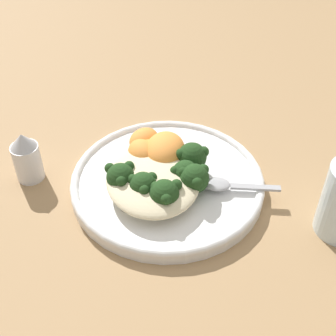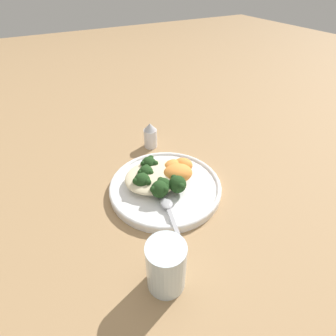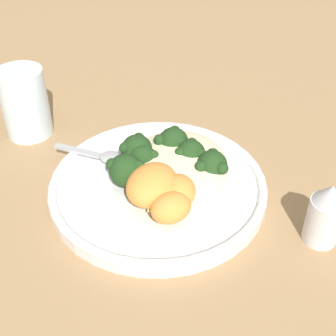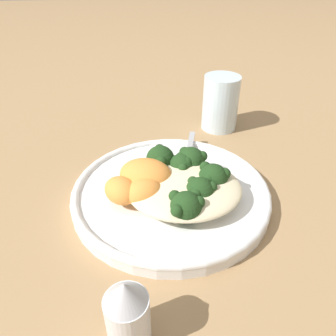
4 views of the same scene
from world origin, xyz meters
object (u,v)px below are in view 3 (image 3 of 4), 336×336
(sweet_potato_chunk_2, at_px, (152,185))
(broccoli_stalk_3, at_px, (170,147))
(sweet_potato_chunk_0, at_px, (171,208))
(broccoli_stalk_6, at_px, (129,172))
(broccoli_stalk_2, at_px, (176,164))
(spoon, at_px, (106,156))
(sweet_potato_chunk_3, at_px, (179,191))
(quinoa_mound, at_px, (177,165))
(broccoli_stalk_0, at_px, (206,169))
(water_glass, at_px, (25,103))
(broccoli_stalk_5, at_px, (142,158))
(salt_shaker, at_px, (325,214))
(broccoli_stalk_1, at_px, (186,161))
(sweet_potato_chunk_1, at_px, (170,192))
(plate, at_px, (158,188))
(broccoli_stalk_4, at_px, (145,163))

(sweet_potato_chunk_2, bearing_deg, broccoli_stalk_3, 172.17)
(sweet_potato_chunk_0, bearing_deg, broccoli_stalk_6, -132.29)
(broccoli_stalk_2, relative_size, broccoli_stalk_3, 0.76)
(broccoli_stalk_2, height_order, broccoli_stalk_6, broccoli_stalk_6)
(spoon, bearing_deg, sweet_potato_chunk_3, 159.26)
(sweet_potato_chunk_2, distance_m, sweet_potato_chunk_3, 0.03)
(quinoa_mound, distance_m, broccoli_stalk_0, 0.04)
(sweet_potato_chunk_3, xyz_separation_m, water_glass, (-0.15, -0.24, 0.01))
(broccoli_stalk_5, height_order, sweet_potato_chunk_3, broccoli_stalk_5)
(broccoli_stalk_6, height_order, salt_shaker, salt_shaker)
(water_glass, xyz_separation_m, salt_shaker, (0.17, 0.40, -0.01))
(broccoli_stalk_3, distance_m, broccoli_stalk_5, 0.04)
(sweet_potato_chunk_0, bearing_deg, salt_shaker, 94.01)
(sweet_potato_chunk_3, bearing_deg, broccoli_stalk_1, 177.78)
(broccoli_stalk_1, distance_m, sweet_potato_chunk_0, 0.09)
(broccoli_stalk_1, xyz_separation_m, sweet_potato_chunk_2, (0.05, -0.03, 0.00))
(broccoli_stalk_2, distance_m, broccoli_stalk_3, 0.03)
(broccoli_stalk_3, height_order, sweet_potato_chunk_1, broccoli_stalk_3)
(broccoli_stalk_0, relative_size, broccoli_stalk_6, 1.02)
(broccoli_stalk_0, distance_m, sweet_potato_chunk_0, 0.08)
(broccoli_stalk_1, height_order, salt_shaker, salt_shaker)
(plate, relative_size, sweet_potato_chunk_0, 5.67)
(broccoli_stalk_1, bearing_deg, broccoli_stalk_5, 114.04)
(sweet_potato_chunk_1, height_order, salt_shaker, salt_shaker)
(sweet_potato_chunk_1, bearing_deg, broccoli_stalk_2, -179.74)
(broccoli_stalk_6, relative_size, sweet_potato_chunk_1, 1.58)
(water_glass, bearing_deg, spoon, 60.25)
(broccoli_stalk_2, bearing_deg, quinoa_mound, -140.66)
(spoon, bearing_deg, salt_shaker, 175.14)
(quinoa_mound, height_order, water_glass, water_glass)
(broccoli_stalk_4, height_order, broccoli_stalk_6, broccoli_stalk_6)
(broccoli_stalk_2, bearing_deg, salt_shaker, -104.31)
(quinoa_mound, xyz_separation_m, sweet_potato_chunk_3, (0.05, 0.01, 0.00))
(broccoli_stalk_5, bearing_deg, broccoli_stalk_1, -122.21)
(sweet_potato_chunk_1, xyz_separation_m, salt_shaker, (0.02, 0.17, 0.00))
(quinoa_mound, xyz_separation_m, spoon, (-0.02, -0.10, -0.01))
(broccoli_stalk_6, xyz_separation_m, salt_shaker, (0.04, 0.23, -0.00))
(sweet_potato_chunk_3, bearing_deg, quinoa_mound, -171.21)
(broccoli_stalk_6, height_order, sweet_potato_chunk_3, broccoli_stalk_6)
(sweet_potato_chunk_3, bearing_deg, sweet_potato_chunk_1, -84.81)
(broccoli_stalk_1, distance_m, water_glass, 0.26)
(broccoli_stalk_0, height_order, spoon, broccoli_stalk_0)
(sweet_potato_chunk_2, bearing_deg, broccoli_stalk_2, 158.32)
(plate, relative_size, broccoli_stalk_1, 2.22)
(broccoli_stalk_3, xyz_separation_m, broccoli_stalk_4, (0.04, -0.03, -0.00))
(broccoli_stalk_6, bearing_deg, salt_shaker, -168.31)
(plate, bearing_deg, broccoli_stalk_1, 126.44)
(broccoli_stalk_1, relative_size, sweet_potato_chunk_3, 2.50)
(broccoli_stalk_1, distance_m, broccoli_stalk_6, 0.07)
(broccoli_stalk_2, relative_size, sweet_potato_chunk_1, 1.71)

